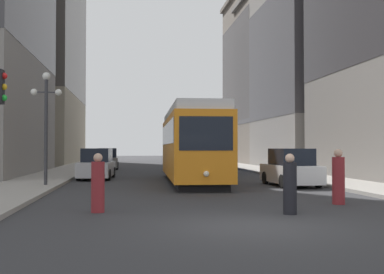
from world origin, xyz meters
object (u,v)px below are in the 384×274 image
pedestrian_crossing_near (290,186)px  pedestrian_crossing_far (98,185)px  parked_car_right_far (291,169)px  pedestrian_on_sidewalk (338,179)px  transit_bus (205,147)px  streetcar (191,143)px  parked_car_left_mid (97,165)px  parked_car_left_near (107,159)px  lamp_post_left_near (46,110)px

pedestrian_crossing_near → pedestrian_crossing_far: (-5.35, 1.10, 0.00)m
parked_car_right_far → pedestrian_on_sidewalk: 7.50m
transit_bus → streetcar: bearing=-100.0°
streetcar → transit_bus: (3.09, 14.77, -0.15)m
transit_bus → pedestrian_crossing_far: transit_bus is taller
parked_car_left_mid → pedestrian_crossing_far: parked_car_left_mid is taller
streetcar → parked_car_right_far: 5.52m
parked_car_left_near → parked_car_left_mid: (0.00, -12.88, 0.00)m
pedestrian_crossing_near → pedestrian_crossing_far: 5.46m
streetcar → pedestrian_on_sidewalk: size_ratio=6.95×
parked_car_left_near → pedestrian_crossing_near: bearing=-78.2°
parked_car_left_near → parked_car_right_far: (9.71, -19.38, -0.00)m
parked_car_right_far → lamp_post_left_near: lamp_post_left_near is taller
transit_bus → pedestrian_on_sidewalk: (0.45, -25.15, -1.10)m
pedestrian_crossing_far → pedestrian_on_sidewalk: 7.78m
pedestrian_on_sidewalk → lamp_post_left_near: lamp_post_left_near is taller
parked_car_right_far → pedestrian_crossing_near: (-3.32, -9.52, -0.05)m
pedestrian_on_sidewalk → parked_car_left_mid: bearing=16.5°
parked_car_left_mid → lamp_post_left_near: (-1.90, -6.19, 2.75)m
pedestrian_on_sidewalk → parked_car_right_far: bearing=-22.9°
parked_car_right_far → lamp_post_left_near: (-11.61, 0.31, 2.75)m
streetcar → pedestrian_on_sidewalk: 11.05m
parked_car_right_far → pedestrian_crossing_far: parked_car_right_far is taller
parked_car_left_mid → pedestrian_crossing_near: parked_car_left_mid is taller
lamp_post_left_near → parked_car_left_mid: bearing=72.9°
parked_car_right_far → transit_bus: bearing=-86.7°
pedestrian_crossing_near → pedestrian_on_sidewalk: (2.37, 2.08, 0.06)m
transit_bus → parked_car_right_far: bearing=-83.6°
parked_car_left_near → pedestrian_on_sidewalk: 28.22m
parked_car_left_near → lamp_post_left_near: (-1.90, -19.08, 2.75)m
parked_car_left_near → pedestrian_crossing_far: parked_car_left_near is taller
streetcar → parked_car_left_near: streetcar is taller
parked_car_left_near → pedestrian_crossing_far: (1.05, -27.81, -0.05)m
streetcar → transit_bus: bearing=79.9°
transit_bus → parked_car_left_mid: size_ratio=2.68×
transit_bus → lamp_post_left_near: lamp_post_left_near is taller
streetcar → lamp_post_left_near: size_ratio=2.42×
parked_car_left_near → pedestrian_crossing_far: size_ratio=2.64×
pedestrian_crossing_far → pedestrian_on_sidewalk: (7.72, 0.98, 0.05)m
streetcar → parked_car_right_far: bearing=-31.5°
parked_car_left_near → pedestrian_on_sidewalk: size_ratio=2.47×
parked_car_left_mid → transit_bus: bearing=56.8°
pedestrian_crossing_far → parked_car_left_mid: bearing=36.7°
parked_car_left_mid → parked_car_left_near: bearing=93.3°
pedestrian_on_sidewalk → transit_bus: bearing=-14.6°
parked_car_left_near → parked_car_right_far: size_ratio=1.04×
parked_car_right_far → parked_car_left_mid: bearing=-35.0°
parked_car_left_mid → lamp_post_left_near: lamp_post_left_near is taller
streetcar → parked_car_left_near: size_ratio=2.81×
streetcar → pedestrian_crossing_near: bearing=-82.9°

